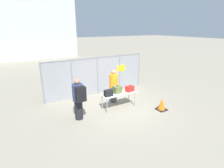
{
  "coord_description": "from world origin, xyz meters",
  "views": [
    {
      "loc": [
        -4.26,
        -6.56,
        3.8
      ],
      "look_at": [
        0.01,
        0.69,
        1.05
      ],
      "focal_mm": 28.0,
      "sensor_mm": 36.0,
      "label": 1
    }
  ],
  "objects": [
    {
      "name": "inspection_table",
      "position": [
        0.05,
        0.09,
        0.67
      ],
      "size": [
        1.71,
        0.61,
        0.74
      ],
      "color": "silver",
      "rests_on": "ground_plane"
    },
    {
      "name": "traffic_cone",
      "position": [
        1.68,
        -1.19,
        0.27
      ],
      "size": [
        0.47,
        0.47,
        0.59
      ],
      "color": "black",
      "rests_on": "ground_plane"
    },
    {
      "name": "suitcase_red",
      "position": [
        0.65,
        0.04,
        0.88
      ],
      "size": [
        0.42,
        0.3,
        0.3
      ],
      "color": "red",
      "rests_on": "inspection_table"
    },
    {
      "name": "suitcase_olive",
      "position": [
        0.01,
        0.18,
        0.91
      ],
      "size": [
        0.42,
        0.35,
        0.37
      ],
      "color": "#566033",
      "rests_on": "inspection_table"
    },
    {
      "name": "security_worker_near",
      "position": [
        0.16,
        0.78,
        0.91
      ],
      "size": [
        0.43,
        0.43,
        1.75
      ],
      "rotation": [
        0.0,
        0.0,
        3.09
      ],
      "color": "#4C4C51",
      "rests_on": "ground_plane"
    },
    {
      "name": "fence_section",
      "position": [
        0.01,
        2.34,
        1.14
      ],
      "size": [
        6.2,
        0.07,
        2.19
      ],
      "color": "gray",
      "rests_on": "ground_plane"
    },
    {
      "name": "distant_hangar",
      "position": [
        -2.23,
        22.77,
        3.57
      ],
      "size": [
        11.92,
        13.39,
        7.13
      ],
      "color": "#B2B7B2",
      "rests_on": "ground_plane"
    },
    {
      "name": "traveler_hooded",
      "position": [
        -2.05,
        -0.07,
        1.0
      ],
      "size": [
        0.45,
        0.7,
        1.82
      ],
      "rotation": [
        0.0,
        0.0,
        0.41
      ],
      "color": "black",
      "rests_on": "ground_plane"
    },
    {
      "name": "ground_plane",
      "position": [
        0.0,
        0.0,
        0.0
      ],
      "size": [
        120.0,
        120.0,
        0.0
      ],
      "primitive_type": "plane",
      "color": "gray"
    },
    {
      "name": "suitcase_black",
      "position": [
        -0.56,
        0.03,
        0.89
      ],
      "size": [
        0.39,
        0.24,
        0.32
      ],
      "color": "black",
      "rests_on": "inspection_table"
    },
    {
      "name": "utility_trailer",
      "position": [
        0.45,
        4.21,
        0.36
      ],
      "size": [
        3.68,
        1.99,
        0.6
      ],
      "color": "#4C6B47",
      "rests_on": "ground_plane"
    }
  ]
}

